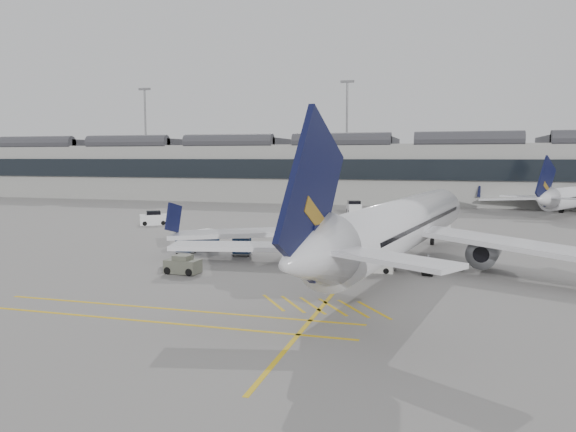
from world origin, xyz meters
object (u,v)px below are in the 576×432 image
(airliner_main, at_px, (399,226))
(belt_loader, at_px, (368,264))
(pushback_tug, at_px, (183,265))
(ramp_agent_b, at_px, (297,252))
(ramp_agent_a, at_px, (310,245))
(baggage_cart_a, at_px, (242,245))

(airliner_main, xyz_separation_m, belt_loader, (-2.17, -1.72, -2.77))
(pushback_tug, bearing_deg, ramp_agent_b, 48.66)
(ramp_agent_b, bearing_deg, belt_loader, 146.17)
(airliner_main, relative_size, ramp_agent_a, 21.09)
(belt_loader, xyz_separation_m, ramp_agent_a, (-5.72, 4.89, 0.46))
(airliner_main, distance_m, ramp_agent_b, 8.82)
(belt_loader, height_order, pushback_tug, belt_loader)
(airliner_main, height_order, ramp_agent_a, airliner_main)
(baggage_cart_a, bearing_deg, pushback_tug, -109.23)
(ramp_agent_a, height_order, pushback_tug, ramp_agent_a)
(ramp_agent_a, distance_m, ramp_agent_b, 2.63)
(baggage_cart_a, xyz_separation_m, ramp_agent_b, (5.40, -1.47, -0.11))
(airliner_main, xyz_separation_m, pushback_tug, (-15.35, -6.42, -2.68))
(airliner_main, bearing_deg, baggage_cart_a, -178.69)
(baggage_cart_a, relative_size, ramp_agent_b, 1.13)
(ramp_agent_a, bearing_deg, airliner_main, -63.15)
(baggage_cart_a, distance_m, ramp_agent_a, 6.03)
(airliner_main, height_order, ramp_agent_b, airliner_main)
(airliner_main, relative_size, ramp_agent_b, 26.40)
(ramp_agent_a, bearing_deg, pushback_tug, -169.13)
(belt_loader, xyz_separation_m, pushback_tug, (-13.18, -4.69, 0.08))
(airliner_main, height_order, belt_loader, airliner_main)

